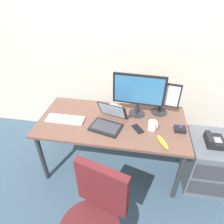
{
  "coord_description": "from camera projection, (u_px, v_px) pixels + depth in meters",
  "views": [
    {
      "loc": [
        0.27,
        -1.61,
        1.96
      ],
      "look_at": [
        0.0,
        0.0,
        0.82
      ],
      "focal_mm": 30.69,
      "sensor_mm": 36.0,
      "label": 1
    }
  ],
  "objects": [
    {
      "name": "ground_plane",
      "position": [
        112.0,
        164.0,
        2.46
      ],
      "size": [
        8.0,
        8.0,
        0.0
      ],
      "primitive_type": "plane",
      "color": "#374F63"
    },
    {
      "name": "back_wall",
      "position": [
        122.0,
        37.0,
        2.25
      ],
      "size": [
        6.0,
        0.1,
        2.8
      ],
      "primitive_type": "cube",
      "color": "beige",
      "rests_on": "ground"
    },
    {
      "name": "desk",
      "position": [
        112.0,
        126.0,
        2.1
      ],
      "size": [
        1.58,
        0.76,
        0.7
      ],
      "color": "brown",
      "rests_on": "ground"
    },
    {
      "name": "file_cabinet",
      "position": [
        205.0,
        162.0,
        2.12
      ],
      "size": [
        0.42,
        0.53,
        0.59
      ],
      "color": "#575E67",
      "rests_on": "ground"
    },
    {
      "name": "desk_phone",
      "position": [
        214.0,
        141.0,
        1.92
      ],
      "size": [
        0.17,
        0.2,
        0.09
      ],
      "color": "black",
      "rests_on": "file_cabinet"
    },
    {
      "name": "monitor_main",
      "position": [
        139.0,
        92.0,
        2.01
      ],
      "size": [
        0.55,
        0.18,
        0.48
      ],
      "color": "#262628",
      "rests_on": "desk"
    },
    {
      "name": "monitor_side",
      "position": [
        162.0,
        97.0,
        2.08
      ],
      "size": [
        0.38,
        0.18,
        0.37
      ],
      "color": "#262628",
      "rests_on": "desk"
    },
    {
      "name": "keyboard",
      "position": [
        65.0,
        119.0,
        2.07
      ],
      "size": [
        0.41,
        0.14,
        0.03
      ],
      "color": "silver",
      "rests_on": "desk"
    },
    {
      "name": "laptop",
      "position": [
        108.0,
        121.0,
        1.98
      ],
      "size": [
        0.38,
        0.39,
        0.22
      ],
      "color": "black",
      "rests_on": "desk"
    },
    {
      "name": "trackball_mouse",
      "position": [
        180.0,
        129.0,
        1.92
      ],
      "size": [
        0.11,
        0.09,
        0.07
      ],
      "color": "black",
      "rests_on": "desk"
    },
    {
      "name": "coffee_mug",
      "position": [
        153.0,
        125.0,
        1.92
      ],
      "size": [
        0.1,
        0.09,
        0.1
      ],
      "color": "silver",
      "rests_on": "desk"
    },
    {
      "name": "paper_notepad",
      "position": [
        113.0,
        109.0,
        2.24
      ],
      "size": [
        0.2,
        0.24,
        0.01
      ],
      "primitive_type": "cube",
      "rotation": [
        0.0,
        0.0,
        -0.3
      ],
      "color": "white",
      "rests_on": "desk"
    },
    {
      "name": "cell_phone",
      "position": [
        138.0,
        129.0,
        1.95
      ],
      "size": [
        0.14,
        0.16,
        0.01
      ],
      "primitive_type": "cube",
      "rotation": [
        0.0,
        0.0,
        0.6
      ],
      "color": "black",
      "rests_on": "desk"
    },
    {
      "name": "banana",
      "position": [
        163.0,
        142.0,
        1.77
      ],
      "size": [
        0.12,
        0.19,
        0.04
      ],
      "primitive_type": "ellipsoid",
      "rotation": [
        0.0,
        0.0,
        2.03
      ],
      "color": "yellow",
      "rests_on": "desk"
    }
  ]
}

